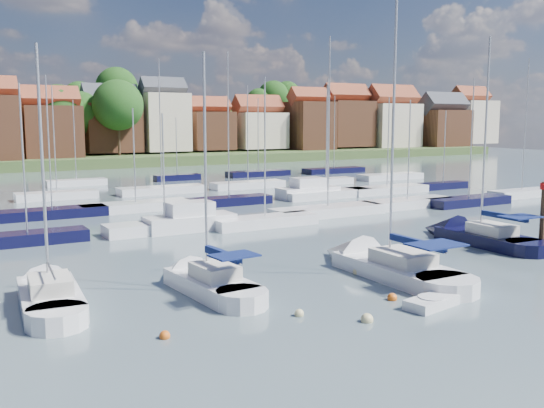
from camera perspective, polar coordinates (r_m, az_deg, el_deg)
ground at (r=68.10m, az=-9.89°, el=0.60°), size 260.00×260.00×0.00m
sailboat_left at (r=31.30m, az=-6.54°, el=-7.30°), size 3.19×9.49×12.78m
sailboat_centre at (r=35.22m, az=9.94°, el=-5.67°), size 3.19×12.03×16.32m
sailboat_navy at (r=45.20m, az=18.30°, el=-2.93°), size 3.12×11.05×15.26m
sailboat_far at (r=30.94m, az=-20.32°, el=-7.99°), size 3.32×9.89×12.96m
tender at (r=29.16m, az=14.77°, el=-8.95°), size 2.90×1.75×0.59m
timber_piling at (r=43.25m, az=24.07°, el=-2.29°), size 0.40×0.40×6.85m
buoy_a at (r=24.87m, az=-10.06°, el=-12.34°), size 0.43×0.43×0.43m
buoy_b at (r=26.67m, az=8.93°, el=-10.89°), size 0.55×0.55×0.55m
buoy_c at (r=29.93m, az=11.24°, el=-8.85°), size 0.47×0.47×0.47m
buoy_d at (r=33.61m, az=18.10°, el=-7.23°), size 0.42×0.42×0.42m
buoy_e at (r=40.25m, az=9.56°, el=-4.46°), size 0.43×0.43×0.43m
buoy_g at (r=34.49m, az=8.01°, el=-6.52°), size 0.49×0.49×0.49m
buoy_h at (r=27.12m, az=2.57°, el=-10.48°), size 0.42×0.42×0.42m
marina_field at (r=64.24m, az=-6.83°, el=0.61°), size 79.62×41.41×15.93m
far_shore_town at (r=158.32m, az=-20.67°, el=6.01°), size 212.46×90.00×22.27m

